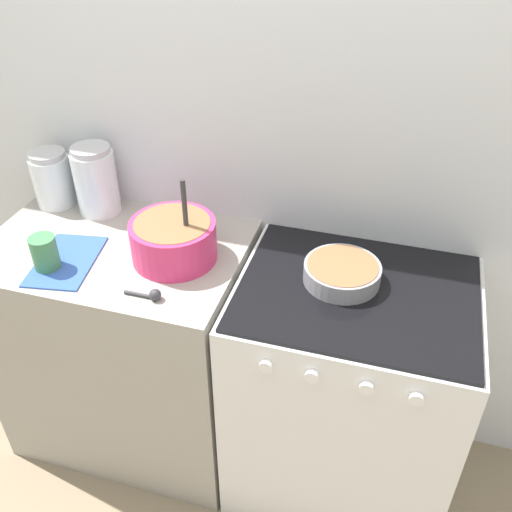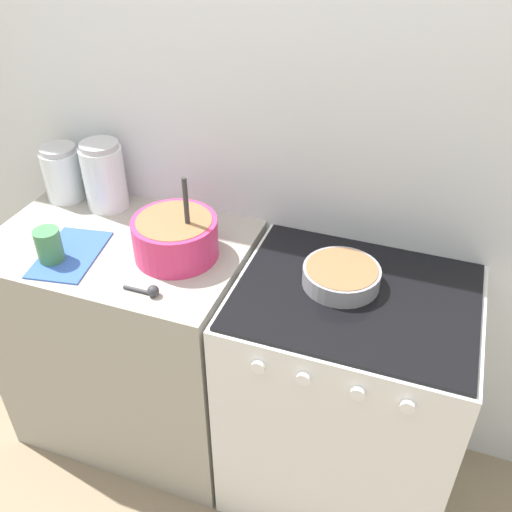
{
  "view_description": "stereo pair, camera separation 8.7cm",
  "coord_description": "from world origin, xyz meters",
  "px_view_note": "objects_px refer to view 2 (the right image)",
  "views": [
    {
      "loc": [
        0.46,
        -1.07,
        2.01
      ],
      "look_at": [
        0.06,
        0.31,
        0.97
      ],
      "focal_mm": 40.0,
      "sensor_mm": 36.0,
      "label": 1
    },
    {
      "loc": [
        0.55,
        -1.04,
        2.01
      ],
      "look_at": [
        0.06,
        0.31,
        0.97
      ],
      "focal_mm": 40.0,
      "sensor_mm": 36.0,
      "label": 2
    }
  ],
  "objects_px": {
    "mixing_bowl": "(175,235)",
    "storage_jar_middle": "(105,180)",
    "stove": "(343,396)",
    "tin_can": "(49,246)",
    "baking_pan": "(341,276)",
    "storage_jar_left": "(63,176)"
  },
  "relations": [
    {
      "from": "stove",
      "to": "tin_can",
      "type": "distance_m",
      "value": 1.1
    },
    {
      "from": "baking_pan",
      "to": "storage_jar_middle",
      "type": "distance_m",
      "value": 0.94
    },
    {
      "from": "mixing_bowl",
      "to": "storage_jar_left",
      "type": "distance_m",
      "value": 0.59
    },
    {
      "from": "mixing_bowl",
      "to": "stove",
      "type": "bearing_deg",
      "value": -0.15
    },
    {
      "from": "baking_pan",
      "to": "storage_jar_left",
      "type": "distance_m",
      "value": 1.11
    },
    {
      "from": "stove",
      "to": "baking_pan",
      "type": "height_order",
      "value": "baking_pan"
    },
    {
      "from": "stove",
      "to": "storage_jar_middle",
      "type": "relative_size",
      "value": 3.64
    },
    {
      "from": "mixing_bowl",
      "to": "storage_jar_left",
      "type": "xyz_separation_m",
      "value": [
        -0.56,
        0.2,
        0.01
      ]
    },
    {
      "from": "baking_pan",
      "to": "storage_jar_left",
      "type": "relative_size",
      "value": 1.13
    },
    {
      "from": "mixing_bowl",
      "to": "storage_jar_middle",
      "type": "bearing_deg",
      "value": 152.36
    },
    {
      "from": "tin_can",
      "to": "baking_pan",
      "type": "bearing_deg",
      "value": 12.31
    },
    {
      "from": "mixing_bowl",
      "to": "tin_can",
      "type": "relative_size",
      "value": 2.53
    },
    {
      "from": "storage_jar_left",
      "to": "tin_can",
      "type": "bearing_deg",
      "value": -61.77
    },
    {
      "from": "stove",
      "to": "mixing_bowl",
      "type": "relative_size",
      "value": 3.13
    },
    {
      "from": "mixing_bowl",
      "to": "tin_can",
      "type": "bearing_deg",
      "value": -155.53
    },
    {
      "from": "mixing_bowl",
      "to": "storage_jar_middle",
      "type": "relative_size",
      "value": 1.16
    },
    {
      "from": "storage_jar_middle",
      "to": "tin_can",
      "type": "bearing_deg",
      "value": -87.8
    },
    {
      "from": "stove",
      "to": "baking_pan",
      "type": "bearing_deg",
      "value": 150.15
    },
    {
      "from": "stove",
      "to": "tin_can",
      "type": "bearing_deg",
      "value": -170.29
    },
    {
      "from": "baking_pan",
      "to": "mixing_bowl",
      "type": "bearing_deg",
      "value": -176.69
    },
    {
      "from": "mixing_bowl",
      "to": "storage_jar_middle",
      "type": "xyz_separation_m",
      "value": [
        -0.38,
        0.2,
        0.03
      ]
    },
    {
      "from": "stove",
      "to": "storage_jar_middle",
      "type": "xyz_separation_m",
      "value": [
        -0.97,
        0.2,
        0.57
      ]
    }
  ]
}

